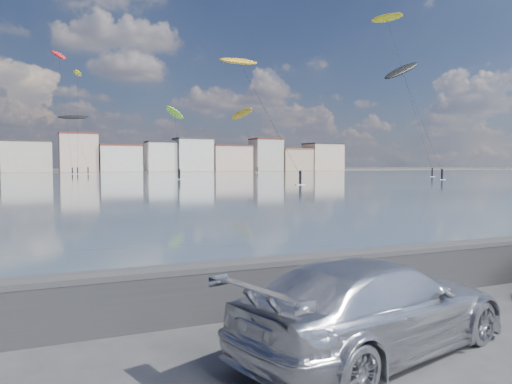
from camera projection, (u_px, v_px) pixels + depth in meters
ground at (309, 375)px, 6.59m from camera, size 700.00×700.00×0.00m
bay_water at (56, 180)px, 90.16m from camera, size 500.00×177.00×0.00m
far_shore_strip at (45, 172)px, 189.26m from camera, size 500.00×60.00×0.00m
seawall at (235, 286)px, 9.03m from camera, size 400.00×0.36×1.08m
far_buildings at (50, 155)px, 176.66m from camera, size 240.79×13.26×14.60m
car_silver at (375, 306)px, 7.36m from camera, size 5.15×3.12×1.39m
kitesurfer_2 at (78, 75)px, 151.53m from camera, size 4.09×18.16×31.34m
kitesurfer_3 at (74, 118)px, 150.85m from camera, size 9.58×16.91×18.06m
kitesurfer_4 at (59, 56)px, 145.31m from camera, size 5.86×16.67×37.15m
kitesurfer_5 at (175, 114)px, 102.26m from camera, size 6.55×16.18×14.72m
kitesurfer_7 at (242, 114)px, 167.73m from camera, size 6.97×11.52×22.21m
kitesurfer_10 at (240, 63)px, 76.16m from camera, size 8.58×16.09×19.73m
kitesurfer_11 at (387, 20)px, 119.08m from camera, size 5.67×18.27×38.77m
kitesurfer_12 at (402, 71)px, 101.01m from camera, size 9.73×15.45×24.70m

